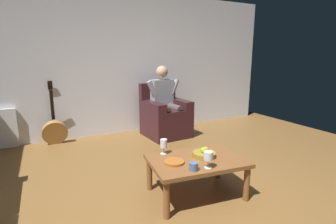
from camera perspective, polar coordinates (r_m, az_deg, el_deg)
name	(u,v)px	position (r m, az deg, el deg)	size (l,w,h in m)	color
ground_plane	(210,212)	(2.57, 9.42, -21.17)	(6.99, 6.99, 0.00)	brown
wall_back	(120,64)	(4.79, -10.70, 10.38)	(6.23, 0.06, 2.53)	silver
armchair	(165,117)	(4.61, -0.70, -1.13)	(0.77, 0.79, 0.94)	#37181D
person_seated	(165,99)	(4.53, -0.60, 2.98)	(0.66, 0.60, 1.25)	#9095A2
coffee_table	(196,164)	(2.66, 6.35, -11.41)	(1.00, 0.73, 0.40)	brown
guitar	(55,130)	(4.57, -23.90, -3.74)	(0.39, 0.26, 1.03)	#A97639
wine_glass_near	(208,157)	(2.41, 8.97, -9.81)	(0.09, 0.09, 0.16)	silver
wine_glass_far	(164,144)	(2.72, -0.97, -7.21)	(0.07, 0.07, 0.16)	silver
fruit_bowl	(204,154)	(2.69, 8.05, -9.17)	(0.24, 0.24, 0.11)	olive
decorative_dish	(174,162)	(2.52, 1.37, -11.07)	(0.20, 0.20, 0.02)	#AA5C23
candle_jar	(194,166)	(2.38, 5.72, -11.97)	(0.08, 0.08, 0.07)	#48638D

